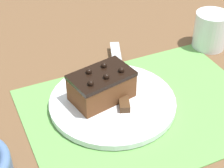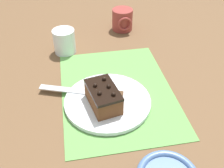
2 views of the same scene
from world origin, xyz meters
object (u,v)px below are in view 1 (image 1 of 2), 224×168
at_px(chocolate_cake, 102,86).
at_px(serving_knife, 121,84).
at_px(cake_plate, 113,102).
at_px(drinking_glass, 210,30).

distance_m(chocolate_cake, serving_knife, 0.06).
distance_m(cake_plate, serving_knife, 0.05).
bearing_deg(cake_plate, chocolate_cake, -41.22).
distance_m(serving_knife, drinking_glass, 0.29).
relative_size(serving_knife, drinking_glass, 2.79).
relative_size(cake_plate, serving_knife, 1.01).
relative_size(chocolate_cake, drinking_glass, 1.48).
xyz_separation_m(cake_plate, drinking_glass, (-0.31, -0.11, 0.03)).
height_order(cake_plate, serving_knife, serving_knife).
relative_size(cake_plate, drinking_glass, 2.82).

